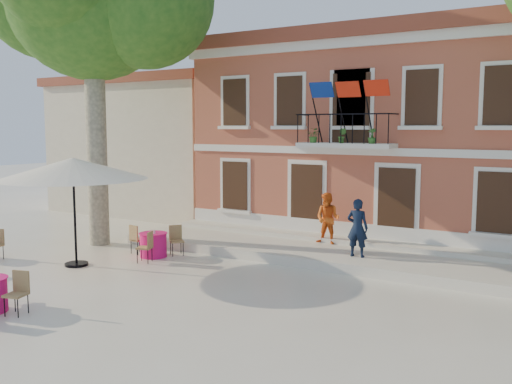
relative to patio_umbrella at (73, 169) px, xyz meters
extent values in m
plane|color=beige|center=(4.00, 0.47, -2.89)|extent=(90.00, 90.00, 0.00)
cube|color=#A5533B|center=(6.00, 10.47, 0.61)|extent=(13.00, 8.00, 7.00)
cube|color=brown|center=(6.00, 10.47, 4.36)|extent=(13.50, 8.50, 0.50)
cube|color=silver|center=(6.00, 6.52, 3.96)|extent=(13.30, 0.35, 0.35)
cube|color=silver|center=(6.00, 6.02, 0.61)|extent=(3.20, 0.90, 0.15)
cube|color=black|center=(6.00, 5.62, 1.61)|extent=(3.20, 0.04, 0.04)
cube|color=navy|center=(5.10, 5.27, 2.36)|extent=(0.76, 0.27, 0.47)
cube|color=red|center=(6.00, 5.27, 2.36)|extent=(0.76, 0.29, 0.47)
cube|color=red|center=(6.90, 5.27, 2.36)|extent=(0.76, 0.27, 0.47)
imported|color=#26591E|center=(5.00, 5.72, 0.93)|extent=(0.43, 0.37, 0.48)
imported|color=#26591E|center=(6.00, 5.72, 0.93)|extent=(0.26, 0.21, 0.48)
imported|color=#26591E|center=(7.00, 5.72, 0.93)|extent=(0.27, 0.27, 0.48)
cube|color=beige|center=(-5.50, 11.47, 0.11)|extent=(9.00, 9.00, 6.00)
cube|color=brown|center=(-5.50, 11.47, 3.31)|extent=(9.40, 9.40, 0.40)
cube|color=silver|center=(6.00, 4.87, -2.74)|extent=(14.00, 3.40, 0.30)
cylinder|color=#A59E84|center=(-1.76, 2.58, 0.78)|extent=(0.69, 0.69, 7.33)
cylinder|color=black|center=(0.00, 0.00, -2.85)|extent=(0.68, 0.68, 0.08)
cylinder|color=black|center=(0.00, 0.00, -1.47)|extent=(0.07, 0.07, 2.84)
cone|color=white|center=(0.00, 0.00, 0.01)|extent=(4.32, 4.32, 0.62)
imported|color=black|center=(7.16, 4.23, -1.72)|extent=(0.66, 0.46, 1.72)
imported|color=orange|center=(5.65, 5.47, -1.75)|extent=(0.82, 0.64, 1.67)
cube|color=tan|center=(2.40, -3.76, -2.41)|extent=(0.52, 0.52, 0.95)
cylinder|color=#DD1469|center=(1.19, 2.06, -2.51)|extent=(0.84, 0.84, 0.75)
cylinder|color=#DD1469|center=(1.19, 2.06, -2.13)|extent=(0.90, 0.90, 0.02)
cube|color=tan|center=(1.46, 1.36, -2.41)|extent=(0.54, 0.54, 0.95)
cube|color=tan|center=(1.66, 2.64, -2.41)|extent=(0.59, 0.59, 0.95)
cube|color=tan|center=(0.45, 2.17, -2.41)|extent=(0.48, 0.48, 0.95)
camera|label=1|loc=(13.22, -11.34, 1.23)|focal=40.00mm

